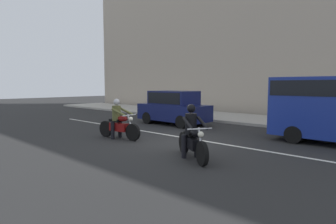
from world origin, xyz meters
name	(u,v)px	position (x,y,z in m)	size (l,w,h in m)	color
ground_plane	(172,141)	(0.00, 0.00, 0.00)	(80.00, 80.00, 0.00)	#252525
sidewalk_slab	(265,120)	(0.00, 8.00, 0.07)	(40.00, 4.40, 0.14)	#A8A399
building_facade	(292,23)	(0.00, 11.40, 6.10)	(40.00, 1.40, 12.20)	#B7A893
lane_marking_stripe	(178,137)	(-0.50, 0.90, 0.00)	(18.00, 0.14, 0.01)	silver
motorcycle_with_rider_black_leather	(192,137)	(2.15, -1.46, 0.64)	(1.92, 1.23, 1.58)	black
motorcycle_with_rider_olive	(119,123)	(-1.90, -1.03, 0.64)	(2.14, 0.73, 1.58)	black
parked_hatchback_navy	(174,107)	(-3.10, 3.51, 0.94)	(3.96, 1.76, 1.80)	#11194C
street_sign_post	(296,96)	(1.69, 7.90, 1.55)	(0.44, 0.08, 2.31)	gray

